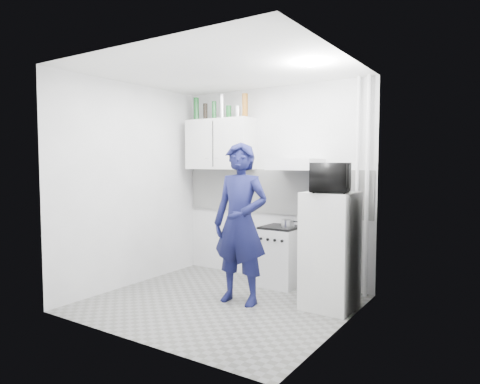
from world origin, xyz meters
The scene contains 24 objects.
floor centered at (0.00, 0.00, 0.00)m, with size 2.80×2.80×0.00m, color slate.
ceiling centered at (0.00, 0.00, 2.60)m, with size 2.80×2.80×0.00m, color white.
wall_back centered at (0.00, 1.25, 1.30)m, with size 2.80×2.80×0.00m, color silver.
wall_left centered at (-1.40, 0.00, 1.30)m, with size 2.60×2.60×0.00m, color silver.
wall_right centered at (1.40, 0.00, 1.30)m, with size 2.60×2.60×0.00m, color silver.
person centered at (0.18, 0.16, 0.91)m, with size 0.66×0.43×1.81m, color #11133C.
stove centered at (0.25, 1.00, 0.37)m, with size 0.47×0.47×0.75m, color silver.
fridge centered at (1.10, 0.54, 0.64)m, with size 0.53×0.53×1.27m, color silver.
stove_top centered at (0.25, 1.00, 0.76)m, with size 0.45×0.45×0.03m, color black.
saucepan centered at (0.35, 1.01, 0.82)m, with size 0.17×0.17×0.09m, color silver.
microwave centered at (1.10, 0.54, 1.43)m, with size 0.39×0.57×0.32m, color black.
bottle_a centered at (-1.18, 1.07, 2.37)m, with size 0.08×0.08×0.33m, color #144C1E.
bottle_b centered at (-1.02, 1.07, 2.32)m, with size 0.06×0.06×0.24m, color black.
bottle_c centered at (-0.86, 1.07, 2.33)m, with size 0.06×0.06×0.25m, color #144C1E.
bottle_d centered at (-0.72, 1.07, 2.37)m, with size 0.08×0.08×0.34m, color silver.
canister_a centered at (-0.61, 1.07, 2.29)m, with size 0.07×0.07×0.18m, color #144C1E.
canister_b centered at (-0.46, 1.07, 2.28)m, with size 0.08×0.08×0.16m, color silver.
bottle_e centered at (-0.34, 1.07, 2.36)m, with size 0.08×0.08×0.32m, color brown.
upper_cabinet centered at (-0.75, 1.07, 1.85)m, with size 1.00×0.35×0.70m, color silver.
range_hood centered at (0.45, 1.00, 1.57)m, with size 0.60×0.50×0.14m, color silver.
backsplash centered at (0.00, 1.24, 1.20)m, with size 2.74×0.03×0.60m, color white.
pipe_a centered at (1.30, 1.17, 1.30)m, with size 0.05×0.05×2.60m, color silver.
pipe_b centered at (1.18, 1.17, 1.30)m, with size 0.04×0.04×2.60m, color silver.
ceiling_spot_fixture centered at (1.00, 0.20, 2.57)m, with size 0.10×0.10×0.02m, color white.
Camera 1 is at (2.79, -3.83, 1.58)m, focal length 32.00 mm.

